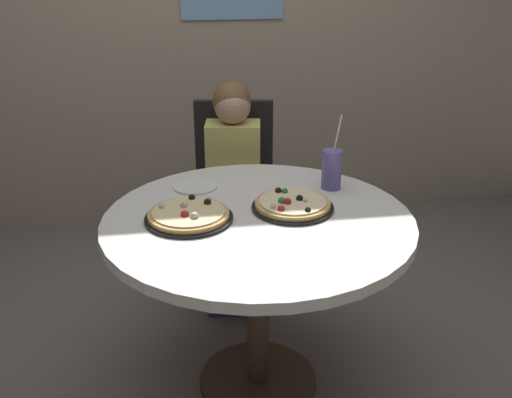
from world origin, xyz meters
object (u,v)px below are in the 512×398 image
chair_wooden (234,185)px  soda_cup (332,169)px  diner_child (233,208)px  pizza_cheese (292,205)px  pizza_veggie (189,215)px  plate_small (195,186)px  dining_table (258,243)px

chair_wooden → soda_cup: bearing=-63.2°
chair_wooden → diner_child: diner_child is taller
chair_wooden → pizza_cheese: bearing=-81.4°
soda_cup → diner_child: bearing=127.2°
chair_wooden → diner_child: bearing=-97.9°
pizza_veggie → plate_small: size_ratio=1.77×
dining_table → plate_small: (-0.21, 0.32, 0.11)m
pizza_cheese → plate_small: size_ratio=1.71×
pizza_cheese → pizza_veggie: bearing=-174.9°
soda_cup → plate_small: (-0.55, 0.09, -0.08)m
pizza_veggie → soda_cup: bearing=20.2°
pizza_cheese → soda_cup: bearing=42.2°
dining_table → chair_wooden: (0.01, 0.87, -0.11)m
diner_child → soda_cup: 0.67m
dining_table → pizza_cheese: size_ratio=3.69×
plate_small → pizza_cheese: bearing=-38.0°
chair_wooden → soda_cup: size_ratio=3.09×
pizza_veggie → pizza_cheese: same height
dining_table → plate_small: 0.40m
chair_wooden → plate_small: size_ratio=5.28×
diner_child → pizza_veggie: 0.77m
diner_child → soda_cup: (0.35, -0.46, 0.35)m
diner_child → pizza_cheese: (0.15, -0.64, 0.28)m
dining_table → diner_child: bearing=90.9°
diner_child → soda_cup: size_ratio=3.52×
pizza_cheese → plate_small: (-0.35, 0.27, -0.01)m
pizza_veggie → plate_small: (0.04, 0.31, -0.01)m
dining_table → soda_cup: 0.45m
diner_child → pizza_cheese: size_ratio=3.51×
chair_wooden → diner_child: size_ratio=0.88×
diner_child → plate_small: diner_child is taller
dining_table → chair_wooden: size_ratio=1.20×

